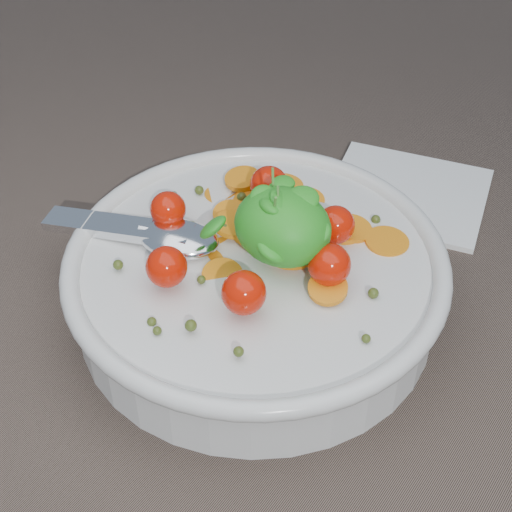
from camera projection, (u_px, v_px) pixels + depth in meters
The scene contains 3 objects.
ground at pixel (286, 317), 0.60m from camera, with size 6.00×6.00×0.00m, color brown.
bowl at pixel (256, 278), 0.58m from camera, with size 0.30×0.28×0.12m.
napkin at pixel (407, 193), 0.71m from camera, with size 0.14×0.12×0.01m, color white.
Camera 1 is at (0.22, -0.35, 0.43)m, focal length 55.00 mm.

